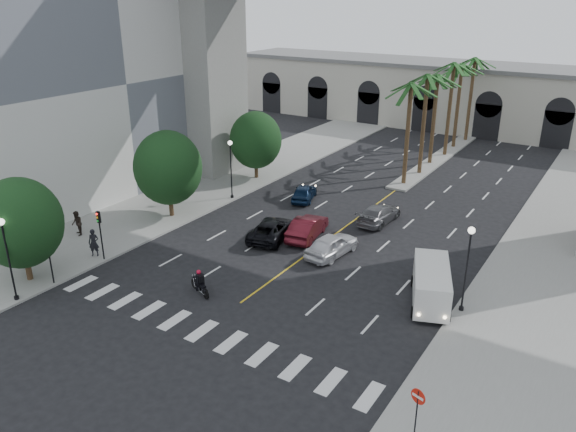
{
  "coord_description": "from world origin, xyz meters",
  "views": [
    {
      "loc": [
        17.94,
        -21.02,
        17.25
      ],
      "look_at": [
        0.83,
        6.0,
        4.4
      ],
      "focal_mm": 35.0,
      "sensor_mm": 36.0,
      "label": 1
    }
  ],
  "objects_px": {
    "lamp_post_left_near": "(7,253)",
    "do_not_enter_sign": "(417,405)",
    "lamp_post_right": "(467,262)",
    "pedestrian_a": "(94,243)",
    "cargo_van": "(431,284)",
    "car_a": "(332,245)",
    "traffic_signal_near": "(48,249)",
    "car_d": "(379,214)",
    "car_b": "(307,227)",
    "motorcycle_rider": "(200,283)",
    "lamp_post_left_far": "(231,164)",
    "car_c": "(271,229)",
    "car_e": "(304,192)",
    "pedestrian_b": "(77,223)",
    "traffic_signal_far": "(100,227)"
  },
  "relations": [
    {
      "from": "cargo_van",
      "to": "do_not_enter_sign",
      "type": "relative_size",
      "value": 2.05
    },
    {
      "from": "lamp_post_left_far",
      "to": "cargo_van",
      "type": "distance_m",
      "value": 22.48
    },
    {
      "from": "lamp_post_left_far",
      "to": "lamp_post_right",
      "type": "height_order",
      "value": "same"
    },
    {
      "from": "car_b",
      "to": "traffic_signal_near",
      "type": "bearing_deg",
      "value": 46.91
    },
    {
      "from": "lamp_post_left_near",
      "to": "cargo_van",
      "type": "bearing_deg",
      "value": 31.86
    },
    {
      "from": "traffic_signal_near",
      "to": "traffic_signal_far",
      "type": "distance_m",
      "value": 4.0
    },
    {
      "from": "car_d",
      "to": "traffic_signal_near",
      "type": "bearing_deg",
      "value": 59.78
    },
    {
      "from": "motorcycle_rider",
      "to": "car_e",
      "type": "xyz_separation_m",
      "value": [
        -3.16,
        17.68,
        -0.01
      ]
    },
    {
      "from": "do_not_enter_sign",
      "to": "car_c",
      "type": "bearing_deg",
      "value": 156.87
    },
    {
      "from": "lamp_post_left_near",
      "to": "do_not_enter_sign",
      "type": "bearing_deg",
      "value": 4.17
    },
    {
      "from": "motorcycle_rider",
      "to": "do_not_enter_sign",
      "type": "xyz_separation_m",
      "value": [
        15.46,
        -4.82,
        1.3
      ]
    },
    {
      "from": "lamp_post_left_near",
      "to": "car_a",
      "type": "height_order",
      "value": "lamp_post_left_near"
    },
    {
      "from": "do_not_enter_sign",
      "to": "lamp_post_left_near",
      "type": "bearing_deg",
      "value": -158.4
    },
    {
      "from": "motorcycle_rider",
      "to": "cargo_van",
      "type": "height_order",
      "value": "cargo_van"
    },
    {
      "from": "car_a",
      "to": "do_not_enter_sign",
      "type": "height_order",
      "value": "do_not_enter_sign"
    },
    {
      "from": "lamp_post_left_far",
      "to": "car_b",
      "type": "distance_m",
      "value": 10.81
    },
    {
      "from": "pedestrian_b",
      "to": "do_not_enter_sign",
      "type": "relative_size",
      "value": 0.68
    },
    {
      "from": "cargo_van",
      "to": "pedestrian_a",
      "type": "height_order",
      "value": "cargo_van"
    },
    {
      "from": "lamp_post_right",
      "to": "car_e",
      "type": "distance_m",
      "value": 20.78
    },
    {
      "from": "lamp_post_left_far",
      "to": "lamp_post_left_near",
      "type": "bearing_deg",
      "value": -90.0
    },
    {
      "from": "car_e",
      "to": "pedestrian_a",
      "type": "distance_m",
      "value": 18.83
    },
    {
      "from": "lamp_post_right",
      "to": "pedestrian_a",
      "type": "relative_size",
      "value": 2.75
    },
    {
      "from": "car_d",
      "to": "car_e",
      "type": "distance_m",
      "value": 7.8
    },
    {
      "from": "car_b",
      "to": "car_e",
      "type": "relative_size",
      "value": 1.18
    },
    {
      "from": "do_not_enter_sign",
      "to": "car_b",
      "type": "bearing_deg",
      "value": 149.78
    },
    {
      "from": "lamp_post_left_far",
      "to": "car_d",
      "type": "relative_size",
      "value": 1.08
    },
    {
      "from": "lamp_post_right",
      "to": "car_c",
      "type": "xyz_separation_m",
      "value": [
        -15.1,
        2.83,
        -2.5
      ]
    },
    {
      "from": "traffic_signal_near",
      "to": "car_c",
      "type": "distance_m",
      "value": 15.45
    },
    {
      "from": "lamp_post_right",
      "to": "car_a",
      "type": "relative_size",
      "value": 1.15
    },
    {
      "from": "lamp_post_right",
      "to": "car_a",
      "type": "distance_m",
      "value": 10.54
    },
    {
      "from": "car_c",
      "to": "cargo_van",
      "type": "distance_m",
      "value": 13.52
    },
    {
      "from": "lamp_post_left_far",
      "to": "car_d",
      "type": "distance_m",
      "value": 13.61
    },
    {
      "from": "car_b",
      "to": "do_not_enter_sign",
      "type": "bearing_deg",
      "value": 122.63
    },
    {
      "from": "car_a",
      "to": "pedestrian_a",
      "type": "height_order",
      "value": "pedestrian_a"
    },
    {
      "from": "car_b",
      "to": "pedestrian_a",
      "type": "bearing_deg",
      "value": 35.59
    },
    {
      "from": "lamp_post_left_far",
      "to": "do_not_enter_sign",
      "type": "height_order",
      "value": "lamp_post_left_far"
    },
    {
      "from": "lamp_post_right",
      "to": "traffic_signal_far",
      "type": "height_order",
      "value": "lamp_post_right"
    },
    {
      "from": "lamp_post_left_far",
      "to": "car_e",
      "type": "distance_m",
      "value": 6.88
    },
    {
      "from": "car_a",
      "to": "car_b",
      "type": "relative_size",
      "value": 0.94
    },
    {
      "from": "car_b",
      "to": "car_e",
      "type": "distance_m",
      "value": 8.16
    },
    {
      "from": "motorcycle_rider",
      "to": "cargo_van",
      "type": "bearing_deg",
      "value": 50.92
    },
    {
      "from": "pedestrian_a",
      "to": "car_a",
      "type": "bearing_deg",
      "value": 0.07
    },
    {
      "from": "car_b",
      "to": "car_c",
      "type": "relative_size",
      "value": 0.95
    },
    {
      "from": "lamp_post_left_far",
      "to": "pedestrian_a",
      "type": "relative_size",
      "value": 2.75
    },
    {
      "from": "lamp_post_left_near",
      "to": "pedestrian_a",
      "type": "xyz_separation_m",
      "value": [
        -0.82,
        6.54,
        -2.1
      ]
    },
    {
      "from": "cargo_van",
      "to": "pedestrian_a",
      "type": "bearing_deg",
      "value": 175.9
    },
    {
      "from": "car_c",
      "to": "cargo_van",
      "type": "height_order",
      "value": "cargo_van"
    },
    {
      "from": "cargo_van",
      "to": "lamp_post_left_far",
      "type": "bearing_deg",
      "value": 138.42
    },
    {
      "from": "traffic_signal_near",
      "to": "car_d",
      "type": "xyz_separation_m",
      "value": [
        13.12,
        20.52,
        -1.79
      ]
    },
    {
      "from": "lamp_post_left_far",
      "to": "car_e",
      "type": "relative_size",
      "value": 1.28
    }
  ]
}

